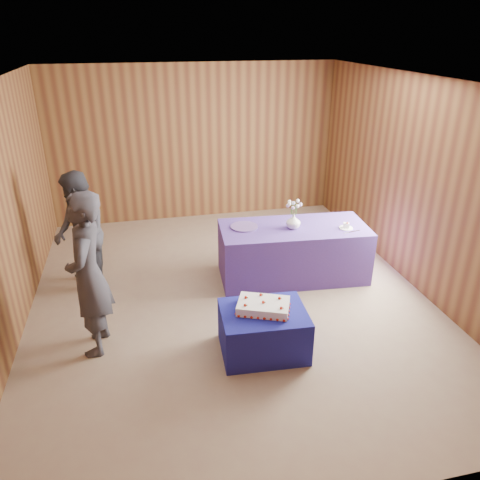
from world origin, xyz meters
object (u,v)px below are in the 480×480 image
object	(u,v)px
vase	(293,221)
guest_right	(80,234)
serving_table	(293,252)
guest_left	(88,275)
sheet_cake	(263,306)
cake_table	(263,331)

from	to	relation	value
vase	guest_right	size ratio (longest dim) A/B	0.12
vase	guest_right	xyz separation A→B (m)	(-2.76, 0.30, -0.04)
serving_table	vase	xyz separation A→B (m)	(-0.03, -0.04, 0.47)
vase	guest_left	bearing A→B (deg)	-158.18
serving_table	sheet_cake	world-z (taller)	serving_table
sheet_cake	guest_right	distance (m)	2.64
sheet_cake	guest_right	size ratio (longest dim) A/B	0.41
sheet_cake	guest_left	xyz separation A→B (m)	(-1.75, 0.44, 0.35)
guest_left	guest_right	distance (m)	1.34
serving_table	sheet_cake	size ratio (longest dim) A/B	3.05
cake_table	serving_table	size ratio (longest dim) A/B	0.45
serving_table	vase	size ratio (longest dim) A/B	10.06
sheet_cake	guest_left	bearing A→B (deg)	-171.63
serving_table	guest_right	world-z (taller)	guest_right
vase	guest_left	size ratio (longest dim) A/B	0.11
sheet_cake	vase	size ratio (longest dim) A/B	3.30
cake_table	vase	size ratio (longest dim) A/B	4.52
guest_right	serving_table	bearing A→B (deg)	65.11
serving_table	guest_left	xyz separation A→B (m)	(-2.60, -1.07, 0.52)
guest_left	guest_right	xyz separation A→B (m)	(-0.19, 1.33, -0.09)
cake_table	guest_left	distance (m)	1.93
cake_table	sheet_cake	bearing A→B (deg)	90.76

